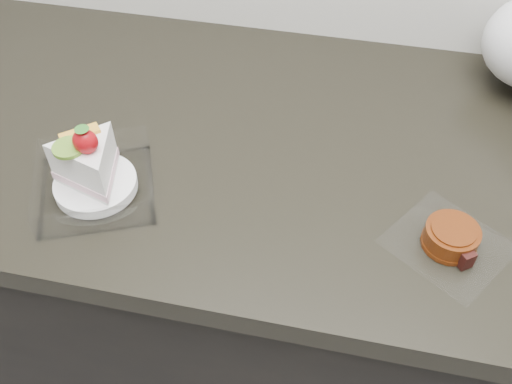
# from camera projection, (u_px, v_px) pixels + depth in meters

# --- Properties ---
(counter) EXTENTS (2.04, 0.64, 0.90)m
(counter) POSITION_uv_depth(u_px,v_px,m) (326.00, 304.00, 1.21)
(counter) COLOR black
(counter) RESTS_ON ground
(cake_tray) EXTENTS (0.21, 0.21, 0.13)m
(cake_tray) POSITION_uv_depth(u_px,v_px,m) (93.00, 174.00, 0.80)
(cake_tray) COLOR white
(cake_tray) RESTS_ON counter
(mooncake_wrap) EXTENTS (0.19, 0.19, 0.03)m
(mooncake_wrap) POSITION_uv_depth(u_px,v_px,m) (451.00, 239.00, 0.75)
(mooncake_wrap) COLOR white
(mooncake_wrap) RESTS_ON counter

